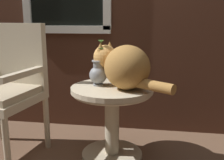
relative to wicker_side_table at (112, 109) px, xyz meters
The scene contains 4 objects.
wicker_side_table is the anchor object (origin of this frame).
wicker_chair 0.83m from the wicker_side_table, behind, with size 0.59×0.59×1.01m.
cat 0.35m from the wicker_side_table, 20.48° to the right, with size 0.59×0.45×0.32m.
pewter_vase_with_ivy 0.29m from the wicker_side_table, 165.88° to the left, with size 0.13×0.13×0.33m.
Camera 1 is at (0.42, -1.66, 1.03)m, focal length 42.49 mm.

